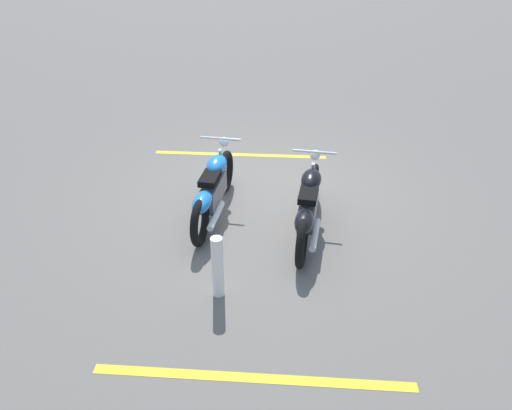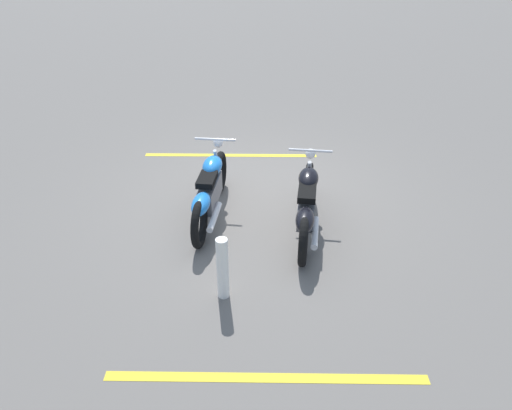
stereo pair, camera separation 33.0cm
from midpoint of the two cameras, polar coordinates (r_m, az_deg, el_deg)
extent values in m
plane|color=#66605B|center=(8.05, 2.04, 0.82)|extent=(60.00, 60.00, 0.00)
torus|color=black|center=(8.13, -2.25, 3.83)|extent=(0.68, 0.17, 0.67)
torus|color=black|center=(6.82, -5.00, -2.01)|extent=(0.68, 0.17, 0.67)
cube|color=#59595E|center=(7.38, -3.61, 1.56)|extent=(0.86, 0.29, 0.32)
ellipsoid|color=blue|center=(7.47, -3.21, 4.56)|extent=(0.54, 0.32, 0.24)
ellipsoid|color=blue|center=(6.83, -4.75, 0.29)|extent=(0.58, 0.29, 0.22)
cube|color=black|center=(7.14, -3.93, 3.02)|extent=(0.46, 0.28, 0.09)
cylinder|color=silver|center=(7.82, -2.64, 4.79)|extent=(0.27, 0.08, 0.56)
cylinder|color=silver|center=(7.60, -2.80, 7.51)|extent=(0.09, 0.62, 0.04)
sphere|color=silver|center=(7.83, -2.45, 7.13)|extent=(0.15, 0.15, 0.15)
cylinder|color=silver|center=(7.10, -3.21, -1.21)|extent=(0.71, 0.15, 0.09)
torus|color=black|center=(7.77, 7.72, 2.21)|extent=(0.68, 0.18, 0.67)
torus|color=black|center=(6.44, 6.68, -4.28)|extent=(0.68, 0.18, 0.67)
cube|color=#59595E|center=(7.01, 7.26, -0.35)|extent=(0.86, 0.30, 0.32)
ellipsoid|color=black|center=(7.10, 7.60, 2.83)|extent=(0.55, 0.33, 0.24)
ellipsoid|color=black|center=(6.45, 6.93, -1.84)|extent=(0.58, 0.30, 0.22)
cube|color=black|center=(6.76, 7.32, 1.13)|extent=(0.46, 0.28, 0.09)
cylinder|color=silver|center=(7.45, 7.73, 3.15)|extent=(0.27, 0.08, 0.56)
cylinder|color=silver|center=(7.22, 7.93, 5.95)|extent=(0.10, 0.62, 0.04)
sphere|color=silver|center=(7.46, 7.96, 5.60)|extent=(0.15, 0.15, 0.15)
cylinder|color=silver|center=(6.75, 8.08, -3.34)|extent=(0.71, 0.16, 0.09)
cylinder|color=white|center=(5.88, -2.75, -7.07)|extent=(0.14, 0.14, 0.81)
cube|color=yellow|center=(9.48, -0.82, 5.70)|extent=(0.18, 3.20, 0.01)
cube|color=yellow|center=(5.25, 1.56, -19.00)|extent=(0.18, 3.20, 0.01)
camera|label=1|loc=(0.17, 91.44, -0.85)|focal=35.36mm
camera|label=2|loc=(0.17, -88.56, 0.85)|focal=35.36mm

